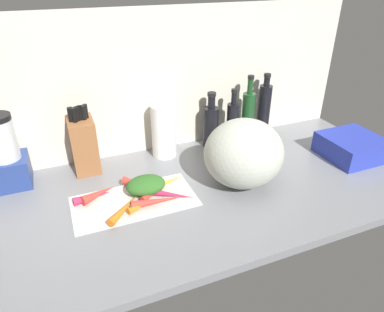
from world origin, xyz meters
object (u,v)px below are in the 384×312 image
at_px(carrot_0, 93,197).
at_px(bottle_0, 211,125).
at_px(carrot_5, 99,194).
at_px(carrot_6, 136,184).
at_px(winter_squash, 244,153).
at_px(carrot_7, 141,206).
at_px(bottle_3, 264,110).
at_px(bottle_1, 232,123).
at_px(carrot_3, 157,201).
at_px(paper_towel_roll, 164,131).
at_px(dish_rack, 352,147).
at_px(bottle_2, 248,116).
at_px(carrot_2, 125,208).
at_px(blender_appliance, 6,156).
at_px(carrot_1, 170,181).
at_px(cutting_board, 134,201).
at_px(carrot_8, 173,195).
at_px(carrot_4, 156,190).
at_px(knife_block, 84,144).

relative_size(carrot_0, bottle_0, 0.52).
xyz_separation_m(carrot_5, carrot_6, (0.14, 0.02, -0.00)).
xyz_separation_m(carrot_5, winter_squash, (0.52, -0.10, 0.10)).
distance_m(carrot_7, bottle_3, 0.79).
distance_m(carrot_0, bottle_1, 0.70).
height_order(carrot_3, paper_towel_roll, paper_towel_roll).
xyz_separation_m(paper_towel_roll, dish_rack, (0.75, -0.32, -0.07)).
distance_m(paper_towel_roll, bottle_2, 0.40).
bearing_deg(carrot_2, bottle_0, 36.06).
relative_size(blender_appliance, dish_rack, 1.19).
height_order(carrot_6, bottle_2, bottle_2).
height_order(carrot_5, bottle_1, bottle_1).
xyz_separation_m(carrot_5, bottle_0, (0.55, 0.23, 0.08)).
distance_m(carrot_1, bottle_3, 0.62).
height_order(carrot_0, carrot_7, carrot_0).
xyz_separation_m(cutting_board, carrot_0, (-0.14, 0.05, 0.02)).
xyz_separation_m(carrot_0, carrot_7, (0.15, -0.11, -0.00)).
relative_size(carrot_0, dish_rack, 0.56).
height_order(paper_towel_roll, dish_rack, paper_towel_roll).
bearing_deg(carrot_7, carrot_1, 37.52).
distance_m(carrot_3, paper_towel_roll, 0.39).
height_order(carrot_8, bottle_2, bottle_2).
xyz_separation_m(cutting_board, carrot_1, (0.15, 0.05, 0.02)).
bearing_deg(carrot_4, carrot_1, 29.65).
height_order(blender_appliance, bottle_3, bottle_3).
xyz_separation_m(blender_appliance, bottle_1, (0.93, -0.02, -0.01)).
height_order(carrot_5, winter_squash, winter_squash).
bearing_deg(carrot_3, bottle_1, 35.30).
xyz_separation_m(knife_block, paper_towel_roll, (0.33, -0.01, 0.00)).
height_order(carrot_3, blender_appliance, blender_appliance).
height_order(carrot_4, carrot_8, carrot_8).
bearing_deg(bottle_2, knife_block, 178.38).
relative_size(carrot_1, winter_squash, 0.42).
relative_size(carrot_5, bottle_0, 0.51).
height_order(carrot_2, carrot_5, carrot_5).
bearing_deg(carrot_1, bottle_2, 26.24).
relative_size(winter_squash, bottle_0, 1.16).
height_order(paper_towel_roll, bottle_0, bottle_0).
bearing_deg(bottle_1, carrot_8, -142.38).
xyz_separation_m(carrot_0, blender_appliance, (-0.26, 0.23, 0.10)).
distance_m(carrot_0, carrot_1, 0.28).
bearing_deg(bottle_2, blender_appliance, 179.60).
bearing_deg(carrot_4, carrot_6, 133.48).
distance_m(carrot_7, bottle_2, 0.70).
xyz_separation_m(carrot_1, paper_towel_roll, (0.06, 0.24, 0.10)).
xyz_separation_m(carrot_0, carrot_6, (0.16, 0.02, 0.00)).
height_order(bottle_0, dish_rack, bottle_0).
bearing_deg(carrot_8, carrot_7, -171.23).
bearing_deg(bottle_2, dish_rack, -41.92).
xyz_separation_m(cutting_board, paper_towel_roll, (0.21, 0.29, 0.11)).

